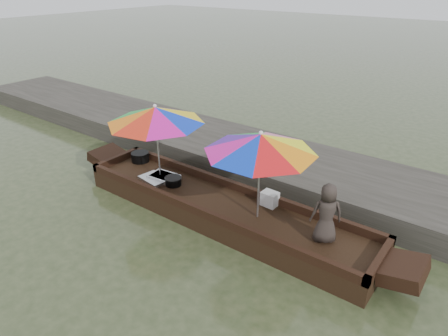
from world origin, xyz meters
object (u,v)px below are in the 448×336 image
Objects in this scene: tray_scallop at (154,179)px; vendor at (327,213)px; cooking_pot at (140,157)px; charcoal_grill at (173,181)px; tray_crayfish at (164,177)px; supply_bag at (270,199)px; boat_hull at (221,210)px; umbrella_bow at (158,143)px; umbrella_stern at (259,176)px.

tray_scallop is 3.57m from vendor.
cooking_pot is 4.47m from vendor.
tray_crayfish is at bearing 169.54° from charcoal_grill.
tray_crayfish is 0.32m from charcoal_grill.
vendor is (1.21, -0.39, 0.36)m from supply_bag.
boat_hull is 2.52m from cooking_pot.
cooking_pot reaches higher than tray_crayfish.
supply_bag is at bearing 30.37° from boat_hull.
cooking_pot is at bearing 163.13° from tray_crayfish.
tray_crayfish is 0.60× the size of vendor.
supply_bag reaches higher than tray_scallop.
umbrella_bow is (0.96, -0.34, 0.67)m from cooking_pot.
tray_crayfish is 2.08× the size of supply_bag.
boat_hull is 3.12× the size of umbrella_bow.
tray_scallop is 0.32× the size of umbrella_stern.
cooking_pot reaches higher than boat_hull.
tray_crayfish is at bearing -169.32° from supply_bag.
boat_hull is at bearing 0.00° from umbrella_bow.
supply_bag is at bearing 13.52° from tray_scallop.
cooking_pot is 0.66× the size of tray_scallop.
tray_scallop is 1.86× the size of charcoal_grill.
supply_bag reaches higher than boat_hull.
umbrella_stern reaches higher than boat_hull.
umbrella_stern is (0.78, 0.00, 0.95)m from boat_hull.
vendor is 0.54× the size of umbrella_stern.
vendor reaches higher than boat_hull.
charcoal_grill reaches higher than boat_hull.
vendor is at bearing 1.42° from boat_hull.
umbrella_stern is (0.03, -0.44, 0.65)m from supply_bag.
umbrella_bow reaches higher than cooking_pot.
cooking_pot is at bearing 164.59° from charcoal_grill.
cooking_pot is at bearing 160.49° from umbrella_bow.
tray_crayfish is 2.35m from umbrella_stern.
charcoal_grill is (0.31, -0.06, 0.03)m from tray_crayfish.
umbrella_bow reaches higher than supply_bag.
umbrella_bow is at bearing 66.78° from tray_scallop.
charcoal_grill is at bearing -179.08° from umbrella_stern.
charcoal_grill is at bearing 11.28° from tray_scallop.
boat_hull is at bearing 1.55° from charcoal_grill.
cooking_pot is 1.02m from tray_scallop.
charcoal_grill is at bearing -10.46° from tray_crayfish.
umbrella_bow is (-0.38, 0.03, 0.70)m from charcoal_grill.
tray_crayfish is 0.19m from tray_scallop.
cooking_pot is 1.38× the size of supply_bag.
vendor is at bearing 0.37° from tray_crayfish.
tray_crayfish is 1.00× the size of tray_scallop.
boat_hull is 1.47m from tray_crayfish.
boat_hull is 2.07m from vendor.
umbrella_stern is at bearing -86.45° from supply_bag.
tray_scallop is 2.40m from supply_bag.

